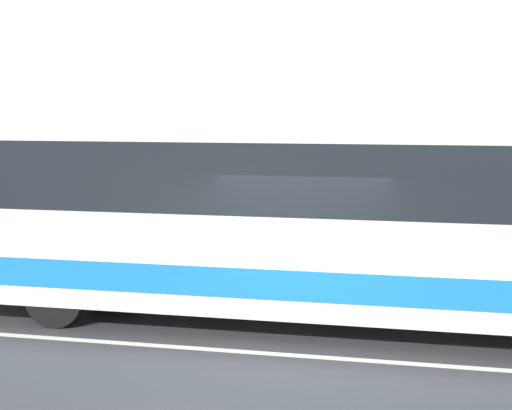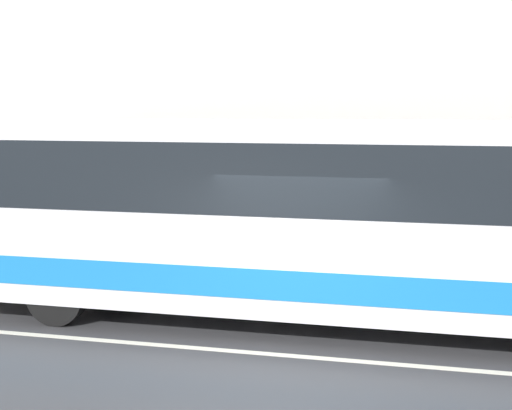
% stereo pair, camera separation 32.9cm
% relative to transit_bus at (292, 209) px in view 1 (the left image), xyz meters
% --- Properties ---
extents(ground_plane, '(60.00, 60.00, 0.00)m').
position_rel_transit_bus_xyz_m(ground_plane, '(0.34, -1.70, -1.84)').
color(ground_plane, '#38383A').
extents(sidewalk, '(60.00, 2.27, 0.13)m').
position_rel_transit_bus_xyz_m(sidewalk, '(0.34, 3.43, -1.77)').
color(sidewalk, '#A09E99').
rests_on(sidewalk, ground_plane).
extents(building_facade, '(60.00, 0.35, 9.98)m').
position_rel_transit_bus_xyz_m(building_facade, '(0.34, 4.70, 2.97)').
color(building_facade, silver).
rests_on(building_facade, ground_plane).
extents(lane_stripe, '(54.00, 0.14, 0.01)m').
position_rel_transit_bus_xyz_m(lane_stripe, '(0.34, -1.70, -1.84)').
color(lane_stripe, beige).
rests_on(lane_stripe, ground_plane).
extents(transit_bus, '(12.01, 2.61, 3.26)m').
position_rel_transit_bus_xyz_m(transit_bus, '(0.00, 0.00, 0.00)').
color(transit_bus, silver).
rests_on(transit_bus, ground_plane).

